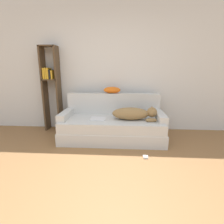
% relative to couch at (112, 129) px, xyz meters
% --- Properties ---
extents(ground_plane, '(20.00, 20.00, 0.00)m').
position_rel_couch_xyz_m(ground_plane, '(-0.16, -1.75, -0.21)').
color(ground_plane, olive).
extents(wall_back, '(6.94, 0.06, 2.70)m').
position_rel_couch_xyz_m(wall_back, '(-0.16, 0.67, 1.14)').
color(wall_back, silver).
rests_on(wall_back, ground_plane).
extents(couch, '(1.94, 0.88, 0.42)m').
position_rel_couch_xyz_m(couch, '(0.00, 0.00, 0.00)').
color(couch, silver).
rests_on(couch, ground_plane).
extents(couch_backrest, '(1.90, 0.15, 0.43)m').
position_rel_couch_xyz_m(couch_backrest, '(0.00, 0.37, 0.43)').
color(couch_backrest, silver).
rests_on(couch_backrest, couch).
extents(couch_arm_left, '(0.15, 0.69, 0.12)m').
position_rel_couch_xyz_m(couch_arm_left, '(-0.90, -0.01, 0.27)').
color(couch_arm_left, silver).
rests_on(couch_arm_left, couch).
extents(couch_arm_right, '(0.15, 0.69, 0.12)m').
position_rel_couch_xyz_m(couch_arm_right, '(0.90, -0.01, 0.27)').
color(couch_arm_right, silver).
rests_on(couch_arm_right, couch).
extents(dog, '(0.82, 0.31, 0.26)m').
position_rel_couch_xyz_m(dog, '(0.40, -0.06, 0.33)').
color(dog, olive).
rests_on(dog, couch).
extents(laptop, '(0.29, 0.24, 0.02)m').
position_rel_couch_xyz_m(laptop, '(-0.26, -0.07, 0.22)').
color(laptop, silver).
rests_on(laptop, couch).
extents(throw_pillow, '(0.35, 0.21, 0.13)m').
position_rel_couch_xyz_m(throw_pillow, '(-0.03, 0.39, 0.71)').
color(throw_pillow, orange).
rests_on(throw_pillow, couch_backrest).
extents(bookshelf, '(0.35, 0.26, 1.80)m').
position_rel_couch_xyz_m(bookshelf, '(-1.35, 0.48, 0.80)').
color(bookshelf, '#4C3823').
rests_on(bookshelf, ground_plane).
extents(power_adapter, '(0.07, 0.07, 0.03)m').
position_rel_couch_xyz_m(power_adapter, '(0.56, -0.72, -0.19)').
color(power_adapter, white).
rests_on(power_adapter, ground_plane).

